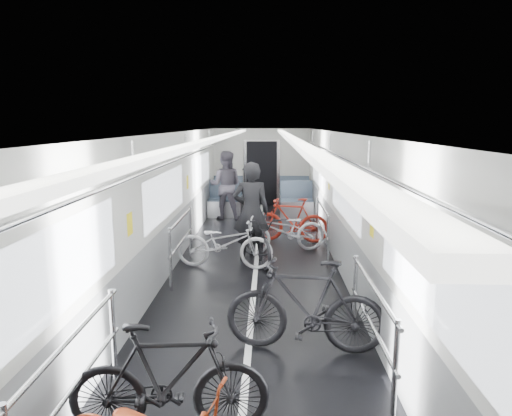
{
  "coord_description": "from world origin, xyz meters",
  "views": [
    {
      "loc": [
        0.23,
        -7.39,
        2.56
      ],
      "look_at": [
        0.0,
        0.58,
        1.08
      ],
      "focal_mm": 32.0,
      "sensor_mm": 36.0,
      "label": 1
    }
  ],
  "objects": [
    {
      "name": "car_shell",
      "position": [
        0.0,
        1.78,
        1.13
      ],
      "size": [
        3.02,
        14.01,
        2.41
      ],
      "color": "black",
      "rests_on": "ground"
    },
    {
      "name": "bike_left_mid",
      "position": [
        -0.58,
        -4.0,
        0.5
      ],
      "size": [
        1.68,
        0.59,
        0.99
      ],
      "primitive_type": "imported",
      "rotation": [
        0.0,
        0.0,
        1.65
      ],
      "color": "black",
      "rests_on": "floor"
    },
    {
      "name": "bike_left_far",
      "position": [
        -0.56,
        0.47,
        0.46
      ],
      "size": [
        1.81,
        0.81,
        0.92
      ],
      "primitive_type": "imported",
      "rotation": [
        0.0,
        0.0,
        1.45
      ],
      "color": "silver",
      "rests_on": "floor"
    },
    {
      "name": "bike_right_near",
      "position": [
        0.65,
        -2.53,
        0.54
      ],
      "size": [
        1.85,
        0.71,
        1.08
      ],
      "primitive_type": "imported",
      "rotation": [
        0.0,
        0.0,
        -1.68
      ],
      "color": "black",
      "rests_on": "floor"
    },
    {
      "name": "bike_right_mid",
      "position": [
        0.53,
        1.48,
        0.46
      ],
      "size": [
        1.84,
        1.1,
        0.91
      ],
      "primitive_type": "imported",
      "rotation": [
        0.0,
        0.0,
        -1.27
      ],
      "color": "#BCBBC1",
      "rests_on": "floor"
    },
    {
      "name": "bike_right_far",
      "position": [
        0.72,
        2.34,
        0.49
      ],
      "size": [
        1.68,
        0.78,
        0.97
      ],
      "primitive_type": "imported",
      "rotation": [
        0.0,
        0.0,
        -1.78
      ],
      "color": "maroon",
      "rests_on": "floor"
    },
    {
      "name": "bike_aisle",
      "position": [
        0.03,
        0.87,
        0.45
      ],
      "size": [
        1.05,
        1.8,
        0.9
      ],
      "primitive_type": "imported",
      "rotation": [
        0.0,
        0.0,
        0.28
      ],
      "color": "black",
      "rests_on": "floor"
    },
    {
      "name": "person_standing",
      "position": [
        -0.1,
        0.97,
        0.93
      ],
      "size": [
        0.7,
        0.47,
        1.87
      ],
      "primitive_type": "imported",
      "rotation": [
        0.0,
        0.0,
        3.18
      ],
      "color": "black",
      "rests_on": "floor"
    },
    {
      "name": "person_seated",
      "position": [
        -0.94,
        4.73,
        0.92
      ],
      "size": [
        0.94,
        0.76,
        1.84
      ],
      "primitive_type": "imported",
      "rotation": [
        0.0,
        0.0,
        3.06
      ],
      "color": "#322E37",
      "rests_on": "floor"
    }
  ]
}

